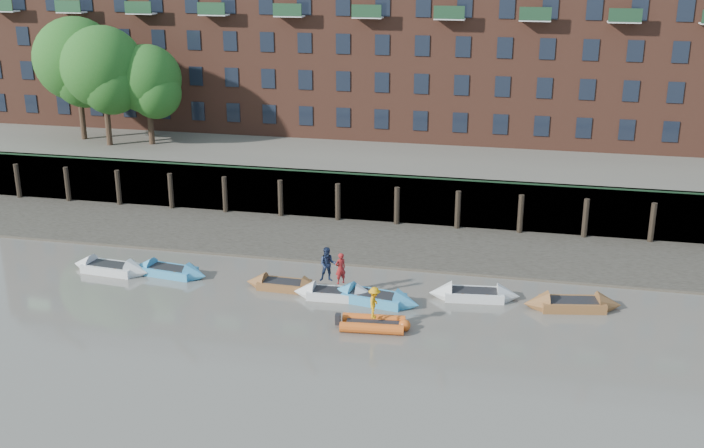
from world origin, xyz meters
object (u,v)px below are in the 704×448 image
(rib_tender, at_px, (376,324))
(person_rower_b, at_px, (328,264))
(rowboat_0, at_px, (111,268))
(rowboat_6, at_px, (572,304))
(rowboat_4, at_px, (374,298))
(rowboat_1, at_px, (170,271))
(rowboat_3, at_px, (335,294))
(person_rower_a, at_px, (340,268))
(rowboat_5, at_px, (474,294))
(rowboat_2, at_px, (284,285))
(person_rib_crew, at_px, (374,303))

(rib_tender, xyz_separation_m, person_rower_b, (-3.19, 3.27, 1.55))
(rowboat_0, height_order, rowboat_6, rowboat_6)
(rowboat_0, height_order, rowboat_4, rowboat_4)
(rib_tender, relative_size, person_rower_b, 1.84)
(rowboat_1, height_order, rowboat_6, rowboat_6)
(rowboat_0, distance_m, rowboat_3, 13.30)
(rowboat_1, relative_size, person_rower_a, 2.79)
(rowboat_6, height_order, person_rower_b, person_rower_b)
(rowboat_3, height_order, rowboat_5, rowboat_5)
(rowboat_3, distance_m, person_rower_a, 1.51)
(rib_tender, bearing_deg, rowboat_2, 141.57)
(rowboat_4, distance_m, rowboat_6, 10.09)
(rowboat_4, xyz_separation_m, person_rower_b, (-2.52, 0.24, 1.55))
(rowboat_3, distance_m, rowboat_5, 7.27)
(rowboat_0, bearing_deg, person_rib_crew, -8.25)
(rowboat_1, bearing_deg, person_rower_b, 1.84)
(rowboat_0, xyz_separation_m, person_rib_crew, (15.96, -3.85, 1.08))
(rowboat_3, xyz_separation_m, person_rower_a, (0.30, -0.04, 1.48))
(rowboat_0, xyz_separation_m, rowboat_3, (13.28, -0.76, -0.02))
(rowboat_0, distance_m, rib_tender, 16.51)
(rowboat_2, distance_m, rib_tender, 6.85)
(person_rower_b, height_order, person_rib_crew, person_rower_b)
(rowboat_1, xyz_separation_m, rowboat_5, (16.91, 0.40, 0.01))
(rowboat_3, height_order, person_rib_crew, person_rib_crew)
(rowboat_1, relative_size, rowboat_5, 0.97)
(rib_tender, bearing_deg, person_rib_crew, 144.83)
(rowboat_0, xyz_separation_m, rowboat_4, (15.37, -0.87, 0.00))
(rowboat_5, xyz_separation_m, rowboat_6, (4.97, -0.20, 0.01))
(rowboat_4, height_order, rib_tender, rowboat_4)
(rowboat_5, distance_m, rowboat_6, 4.97)
(rowboat_1, bearing_deg, rowboat_3, 1.33)
(rowboat_0, distance_m, person_rib_crew, 16.46)
(rowboat_2, relative_size, person_rib_crew, 2.75)
(rowboat_2, relative_size, person_rower_a, 2.58)
(rowboat_2, xyz_separation_m, person_rower_a, (3.27, -0.64, 1.49))
(rowboat_6, distance_m, person_rower_b, 12.65)
(rib_tender, xyz_separation_m, person_rower_a, (-2.47, 3.10, 1.46))
(rib_tender, bearing_deg, rowboat_3, 126.05)
(rowboat_1, distance_m, rowboat_6, 21.89)
(rowboat_6, bearing_deg, rowboat_4, 177.67)
(rowboat_3, distance_m, person_rib_crew, 4.24)
(rowboat_1, distance_m, person_rib_crew, 13.21)
(person_rower_b, bearing_deg, rowboat_0, 163.62)
(rowboat_1, distance_m, person_rower_a, 10.27)
(rowboat_4, relative_size, rowboat_5, 1.05)
(person_rower_a, bearing_deg, rowboat_2, -54.61)
(rowboat_4, bearing_deg, rowboat_1, -175.48)
(rowboat_4, relative_size, person_rower_b, 2.73)
(rowboat_0, relative_size, rowboat_6, 0.96)
(rowboat_1, relative_size, rowboat_2, 1.08)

